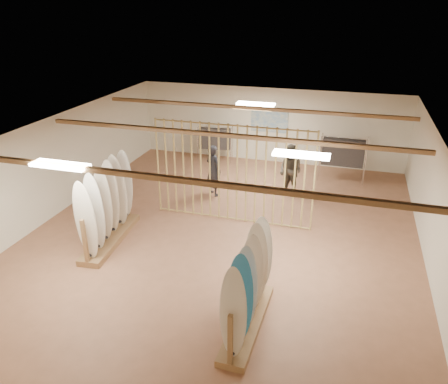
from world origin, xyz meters
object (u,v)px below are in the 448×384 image
(rack_left, at_px, (108,216))
(rack_right, at_px, (248,298))
(clothing_rack_a, at_px, (215,139))
(shopper_a, at_px, (213,167))
(shopper_b, at_px, (291,167))
(clothing_rack_b, at_px, (343,152))

(rack_left, xyz_separation_m, rack_right, (4.16, -2.13, -0.06))
(clothing_rack_a, xyz_separation_m, shopper_a, (0.92, -3.06, 0.04))
(clothing_rack_a, height_order, shopper_b, shopper_b)
(shopper_a, xyz_separation_m, shopper_b, (2.33, 0.69, -0.00))
(clothing_rack_a, bearing_deg, shopper_a, -79.66)
(clothing_rack_b, relative_size, shopper_b, 0.85)
(clothing_rack_a, bearing_deg, rack_left, -102.68)
(clothing_rack_b, distance_m, shopper_b, 2.24)
(clothing_rack_a, relative_size, shopper_b, 0.73)
(rack_left, relative_size, clothing_rack_a, 1.91)
(shopper_b, bearing_deg, shopper_a, -131.09)
(clothing_rack_a, relative_size, clothing_rack_b, 0.86)
(rack_left, xyz_separation_m, clothing_rack_b, (5.49, 5.91, 0.32))
(shopper_b, bearing_deg, clothing_rack_b, 79.87)
(rack_right, height_order, clothing_rack_a, rack_right)
(rack_left, height_order, rack_right, rack_left)
(shopper_a, bearing_deg, rack_right, 146.15)
(clothing_rack_b, relative_size, shopper_a, 0.85)
(rack_left, distance_m, shopper_a, 3.95)
(rack_left, bearing_deg, clothing_rack_a, 78.36)
(clothing_rack_a, bearing_deg, shopper_b, -42.62)
(rack_left, height_order, clothing_rack_b, rack_left)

